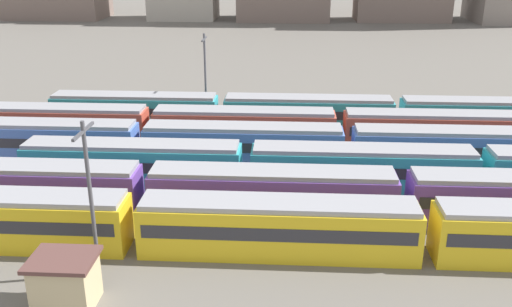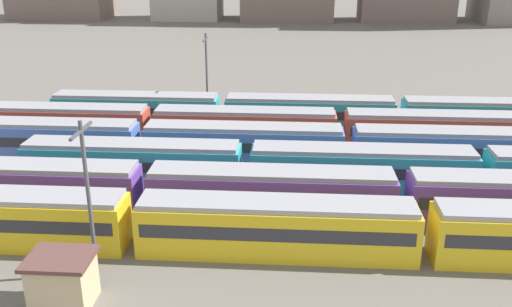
{
  "view_description": "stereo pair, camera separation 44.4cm",
  "coord_description": "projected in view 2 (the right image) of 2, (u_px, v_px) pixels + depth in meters",
  "views": [
    {
      "loc": [
        15.69,
        -32.16,
        19.05
      ],
      "look_at": [
        12.98,
        13.0,
        2.04
      ],
      "focal_mm": 39.3,
      "sensor_mm": 36.0,
      "label": 1
    },
    {
      "loc": [
        16.13,
        -32.13,
        19.05
      ],
      "look_at": [
        12.98,
        13.0,
        2.04
      ],
      "focal_mm": 39.3,
      "sensor_mm": 36.0,
      "label": 2
    }
  ],
  "objects": [
    {
      "name": "signal_hut",
      "position": [
        63.0,
        280.0,
        31.04
      ],
      "size": [
        3.6,
        3.0,
        3.04
      ],
      "color": "#C6B284",
      "rests_on": "ground_plane"
    },
    {
      "name": "train_track_4",
      "position": [
        438.0,
        131.0,
        54.54
      ],
      "size": [
        93.6,
        3.06,
        3.75
      ],
      "color": "#BC4C38",
      "rests_on": "ground_plane"
    },
    {
      "name": "catenary_pole_2",
      "position": [
        88.0,
        192.0,
        32.54
      ],
      "size": [
        0.24,
        3.2,
        9.85
      ],
      "color": "#4C4C51",
      "rests_on": "ground_plane"
    },
    {
      "name": "catenary_pole_1",
      "position": [
        207.0,
        73.0,
        62.5
      ],
      "size": [
        0.24,
        3.2,
        9.87
      ],
      "color": "#4C4C51",
      "rests_on": "ground_plane"
    },
    {
      "name": "train_track_5",
      "position": [
        489.0,
        117.0,
        58.97
      ],
      "size": [
        93.6,
        3.06,
        3.75
      ],
      "color": "teal",
      "rests_on": "ground_plane"
    },
    {
      "name": "train_track_1",
      "position": [
        402.0,
        197.0,
        40.37
      ],
      "size": [
        74.7,
        3.06,
        3.75
      ],
      "color": "#6B429E",
      "rests_on": "ground_plane"
    },
    {
      "name": "train_track_2",
      "position": [
        481.0,
        172.0,
        44.77
      ],
      "size": [
        74.7,
        3.06,
        3.75
      ],
      "color": "teal",
      "rests_on": "ground_plane"
    },
    {
      "name": "ground_plane",
      "position": [
        111.0,
        171.0,
        49.89
      ],
      "size": [
        600.0,
        600.0,
        0.0
      ],
      "primitive_type": "plane",
      "color": "#666059"
    },
    {
      "name": "train_track_0",
      "position": [
        425.0,
        232.0,
        35.48
      ],
      "size": [
        74.7,
        3.06,
        3.75
      ],
      "color": "yellow",
      "rests_on": "ground_plane"
    }
  ]
}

